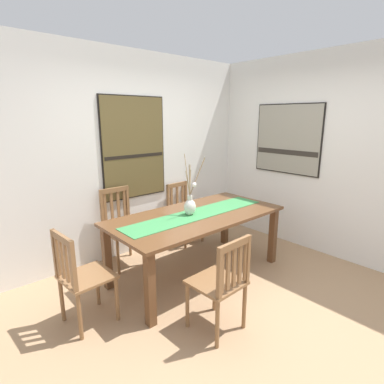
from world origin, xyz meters
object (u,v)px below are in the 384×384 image
(chair_3, at_px, (222,282))
(painting_on_back_wall, at_px, (134,148))
(chair_0, at_px, (81,276))
(chair_1, at_px, (183,211))
(centerpiece_vase, at_px, (190,205))
(chair_2, at_px, (121,226))
(dining_table, at_px, (197,222))
(painting_on_side_wall, at_px, (288,139))

(chair_3, xyz_separation_m, painting_on_back_wall, (0.38, 1.98, 0.97))
(chair_0, xyz_separation_m, chair_1, (1.93, 0.89, -0.01))
(centerpiece_vase, xyz_separation_m, painting_on_back_wall, (-0.07, 1.06, 0.57))
(chair_2, bearing_deg, chair_3, -89.89)
(chair_0, bearing_deg, chair_2, 44.73)
(dining_table, relative_size, centerpiece_vase, 2.97)
(chair_2, relative_size, painting_on_back_wall, 0.73)
(dining_table, bearing_deg, painting_on_back_wall, 97.93)
(chair_3, bearing_deg, painting_on_back_wall, 79.25)
(chair_3, distance_m, painting_on_back_wall, 2.24)
(dining_table, relative_size, chair_2, 2.09)
(dining_table, height_order, chair_3, chair_3)
(painting_on_back_wall, height_order, painting_on_side_wall, painting_on_back_wall)
(painting_on_side_wall, bearing_deg, painting_on_back_wall, 148.31)
(chair_0, xyz_separation_m, chair_3, (0.87, -0.90, 0.00))
(chair_0, relative_size, painting_on_back_wall, 0.68)
(chair_1, bearing_deg, chair_3, -120.82)
(chair_3, height_order, painting_on_back_wall, painting_on_back_wall)
(dining_table, xyz_separation_m, chair_3, (-0.53, -0.89, -0.18))
(painting_on_back_wall, bearing_deg, chair_0, -139.04)
(dining_table, relative_size, chair_3, 2.29)
(dining_table, xyz_separation_m, painting_on_back_wall, (-0.15, 1.09, 0.79))
(chair_3, relative_size, painting_on_side_wall, 0.87)
(centerpiece_vase, xyz_separation_m, painting_on_side_wall, (1.80, -0.09, 0.66))
(chair_0, relative_size, chair_2, 0.93)
(chair_0, relative_size, chair_3, 1.01)
(chair_1, bearing_deg, chair_2, -178.17)
(chair_0, bearing_deg, chair_1, 24.71)
(centerpiece_vase, bearing_deg, chair_2, 118.01)
(dining_table, height_order, chair_1, chair_1)
(dining_table, bearing_deg, chair_2, 121.57)
(centerpiece_vase, height_order, chair_1, centerpiece_vase)
(centerpiece_vase, relative_size, chair_3, 0.77)
(chair_3, bearing_deg, painting_on_side_wall, 20.22)
(chair_2, height_order, chair_3, chair_2)
(painting_on_side_wall, bearing_deg, centerpiece_vase, 177.09)
(centerpiece_vase, xyz_separation_m, chair_1, (0.63, 0.87, -0.42))
(painting_on_back_wall, bearing_deg, chair_1, -15.29)
(painting_on_back_wall, bearing_deg, chair_2, -149.50)
(painting_on_side_wall, bearing_deg, chair_1, 140.65)
(centerpiece_vase, distance_m, chair_2, 1.02)
(chair_2, height_order, painting_on_side_wall, painting_on_side_wall)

